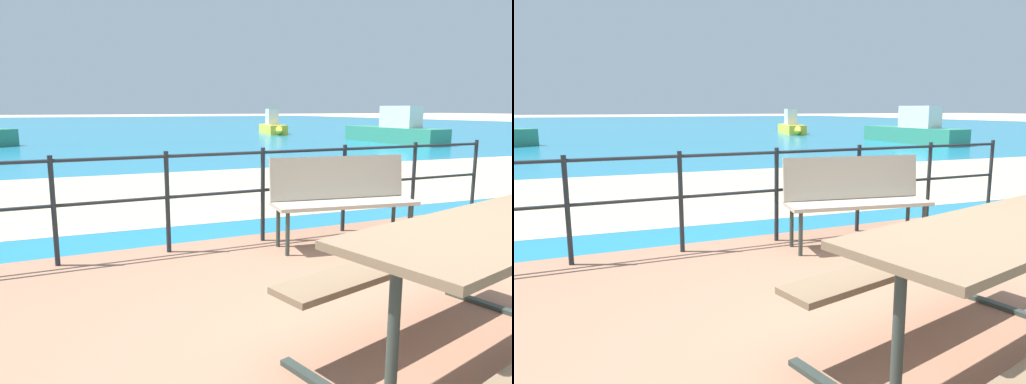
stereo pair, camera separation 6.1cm
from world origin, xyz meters
The scene contains 9 objects.
ground_plane centered at (0.00, 0.00, 0.00)m, with size 240.00×240.00×0.00m, color beige.
patio_paving centered at (0.00, 0.00, 0.03)m, with size 6.40×5.20×0.06m, color #996B51.
sea_water centered at (0.00, 40.00, 0.01)m, with size 90.00×90.00×0.01m, color teal.
beach_strip centered at (0.00, 5.89, 0.01)m, with size 54.00×4.87×0.01m, color tan.
picnic_table centered at (0.05, -0.33, 0.65)m, with size 2.10×1.74×0.78m.
park_bench centered at (0.67, 1.92, 0.59)m, with size 1.48×0.64×0.88m.
railing_fence centered at (0.00, 2.35, 0.66)m, with size 5.94×0.04×0.96m.
boat_near centered at (11.17, 13.75, 0.50)m, with size 1.43×5.51×1.52m.
boat_far centered at (9.62, 22.11, 0.42)m, with size 1.66×3.81×1.39m.
Camera 2 is at (-1.89, -1.95, 1.41)m, focal length 32.84 mm.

